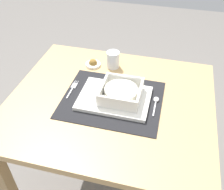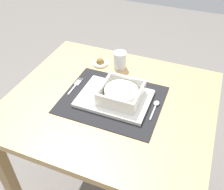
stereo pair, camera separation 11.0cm
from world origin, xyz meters
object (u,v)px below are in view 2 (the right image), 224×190
Objects in this scene: fork at (76,85)px; bread_knife at (140,111)px; spoon at (156,105)px; drinking_glass at (120,61)px; butter_knife at (146,110)px; dining_table at (111,117)px; condiment_saucer at (100,63)px; porridge_bowl at (121,93)px.

fork is 0.95× the size of bread_knife.
drinking_glass reaches higher than spoon.
drinking_glass reaches higher than butter_knife.
drinking_glass is at bearing 55.54° from fork.
condiment_saucer is at bearing 123.17° from dining_table.
dining_table is at bearing -173.53° from spoon.
porridge_bowl is at bearing 168.84° from butter_knife.
condiment_saucer is (-0.29, 0.26, 0.00)m from bread_knife.
condiment_saucer is (-0.34, 0.21, 0.00)m from spoon.
porridge_bowl is 0.30m from condiment_saucer.
fork is 0.35m from butter_knife.
bread_knife is at bearing -12.30° from dining_table.
drinking_glass reaches higher than porridge_bowl.
drinking_glass is at bearing 8.50° from condiment_saucer.
porridge_bowl is at bearing -173.52° from spoon.
porridge_bowl is 1.43× the size of spoon.
drinking_glass is at bearing 127.36° from butter_knife.
spoon is at bearing -30.92° from condiment_saucer.
bread_knife is at bearing -20.79° from porridge_bowl.
dining_table is 11.48× the size of condiment_saucer.
drinking_glass reaches higher than bread_knife.
porridge_bowl is 1.28× the size of butter_knife.
fork is (-0.23, 0.02, -0.04)m from porridge_bowl.
spoon is 0.87× the size of bread_knife.
dining_table is 0.22m from fork.
dining_table is at bearing -172.26° from porridge_bowl.
porridge_bowl is 0.15m from spoon.
fork reaches higher than dining_table.
porridge_bowl is 0.12m from butter_knife.
condiment_saucer is at bearing 147.81° from spoon.
dining_table is at bearing -78.29° from drinking_glass.
dining_table is 5.21× the size of porridge_bowl.
bread_knife reaches higher than fork.
fork is 0.98× the size of butter_knife.
dining_table is 0.20m from butter_knife.
spoon is (0.38, -0.00, 0.00)m from fork.
spoon is 1.54× the size of condiment_saucer.
drinking_glass is (-0.21, 0.26, 0.03)m from butter_knife.
drinking_glass is (-0.10, 0.24, -0.01)m from porridge_bowl.
fork is 1.10× the size of spoon.
drinking_glass is 0.11m from condiment_saucer.
condiment_saucer is at bearing 141.68° from bread_knife.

